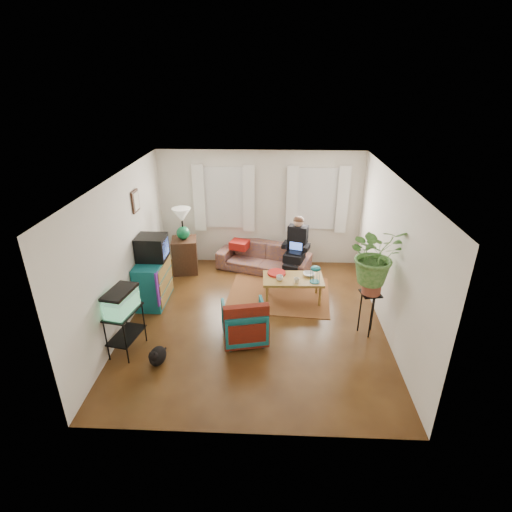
{
  "coord_description": "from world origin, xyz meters",
  "views": [
    {
      "loc": [
        0.29,
        -6.06,
        4.09
      ],
      "look_at": [
        0.0,
        0.4,
        1.1
      ],
      "focal_mm": 28.0,
      "sensor_mm": 36.0,
      "label": 1
    }
  ],
  "objects_px": {
    "side_table": "(185,255)",
    "dresser": "(153,281)",
    "sofa": "(264,254)",
    "plant_stand": "(368,313)",
    "coffee_table": "(293,289)",
    "armchair": "(244,321)",
    "aquarium_stand": "(126,331)"
  },
  "relations": [
    {
      "from": "plant_stand",
      "to": "armchair",
      "type": "bearing_deg",
      "value": -172.71
    },
    {
      "from": "dresser",
      "to": "coffee_table",
      "type": "xyz_separation_m",
      "value": [
        2.69,
        0.17,
        -0.19
      ]
    },
    {
      "from": "sofa",
      "to": "armchair",
      "type": "distance_m",
      "value": 2.61
    },
    {
      "from": "side_table",
      "to": "coffee_table",
      "type": "relative_size",
      "value": 0.67
    },
    {
      "from": "dresser",
      "to": "side_table",
      "type": "bearing_deg",
      "value": 76.15
    },
    {
      "from": "aquarium_stand",
      "to": "plant_stand",
      "type": "height_order",
      "value": "plant_stand"
    },
    {
      "from": "side_table",
      "to": "armchair",
      "type": "distance_m",
      "value": 2.88
    },
    {
      "from": "armchair",
      "to": "coffee_table",
      "type": "relative_size",
      "value": 0.62
    },
    {
      "from": "dresser",
      "to": "aquarium_stand",
      "type": "relative_size",
      "value": 1.32
    },
    {
      "from": "aquarium_stand",
      "to": "armchair",
      "type": "xyz_separation_m",
      "value": [
        1.85,
        0.39,
        -0.01
      ]
    },
    {
      "from": "aquarium_stand",
      "to": "plant_stand",
      "type": "bearing_deg",
      "value": 20.32
    },
    {
      "from": "sofa",
      "to": "armchair",
      "type": "xyz_separation_m",
      "value": [
        -0.25,
        -2.6,
        -0.04
      ]
    },
    {
      "from": "dresser",
      "to": "aquarium_stand",
      "type": "xyz_separation_m",
      "value": [
        -0.01,
        -1.54,
        -0.07
      ]
    },
    {
      "from": "side_table",
      "to": "plant_stand",
      "type": "relative_size",
      "value": 0.99
    },
    {
      "from": "sofa",
      "to": "armchair",
      "type": "height_order",
      "value": "sofa"
    },
    {
      "from": "armchair",
      "to": "plant_stand",
      "type": "height_order",
      "value": "plant_stand"
    },
    {
      "from": "side_table",
      "to": "plant_stand",
      "type": "bearing_deg",
      "value": -31.53
    },
    {
      "from": "sofa",
      "to": "aquarium_stand",
      "type": "bearing_deg",
      "value": -106.83
    },
    {
      "from": "sofa",
      "to": "plant_stand",
      "type": "relative_size",
      "value": 2.59
    },
    {
      "from": "dresser",
      "to": "plant_stand",
      "type": "xyz_separation_m",
      "value": [
        3.91,
        -0.88,
        -0.04
      ]
    },
    {
      "from": "coffee_table",
      "to": "aquarium_stand",
      "type": "bearing_deg",
      "value": -149.16
    },
    {
      "from": "side_table",
      "to": "armchair",
      "type": "xyz_separation_m",
      "value": [
        1.5,
        -2.46,
        -0.03
      ]
    },
    {
      "from": "dresser",
      "to": "sofa",
      "type": "bearing_deg",
      "value": 35.5
    },
    {
      "from": "aquarium_stand",
      "to": "plant_stand",
      "type": "distance_m",
      "value": 3.98
    },
    {
      "from": "dresser",
      "to": "coffee_table",
      "type": "bearing_deg",
      "value": 4.42
    },
    {
      "from": "side_table",
      "to": "plant_stand",
      "type": "distance_m",
      "value": 4.19
    },
    {
      "from": "side_table",
      "to": "dresser",
      "type": "relative_size",
      "value": 0.81
    },
    {
      "from": "armchair",
      "to": "plant_stand",
      "type": "bearing_deg",
      "value": 175.26
    },
    {
      "from": "side_table",
      "to": "coffee_table",
      "type": "height_order",
      "value": "side_table"
    },
    {
      "from": "dresser",
      "to": "plant_stand",
      "type": "relative_size",
      "value": 1.22
    },
    {
      "from": "aquarium_stand",
      "to": "coffee_table",
      "type": "height_order",
      "value": "aquarium_stand"
    },
    {
      "from": "sofa",
      "to": "plant_stand",
      "type": "xyz_separation_m",
      "value": [
        1.82,
        -2.34,
        -0.01
      ]
    }
  ]
}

